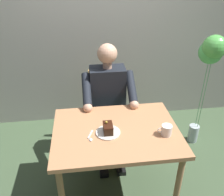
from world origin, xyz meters
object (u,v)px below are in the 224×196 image
Objects in this scene: chair at (107,107)px; balloon_display at (210,59)px; cake_slice at (108,128)px; coffee_cup at (166,130)px; dining_table at (116,138)px; seated_person at (109,103)px; dessert_spoon at (91,137)px.

balloon_display is at bearing 174.86° from chair.
cake_slice is 0.47m from coffee_cup.
chair reaches higher than dining_table.
coffee_cup is at bearing 120.41° from seated_person.
chair is 6.49× the size of dessert_spoon.
dessert_spoon is 1.50m from balloon_display.
chair is 0.23m from seated_person.
coffee_cup is (-0.39, 0.84, 0.26)m from chair.
balloon_display reaches higher than cake_slice.
coffee_cup is 0.61m from dessert_spoon.
cake_slice is at bearing -164.38° from dessert_spoon.
cake_slice is 0.99× the size of coffee_cup.
balloon_display is at bearing -132.74° from coffee_cup.
cake_slice is at bearing -9.97° from coffee_cup.
coffee_cup is 0.09× the size of balloon_display.
dining_table is 0.82× the size of seated_person.
balloon_display is (-1.14, -0.66, 0.29)m from cake_slice.
balloon_display is (-1.07, 0.10, 0.55)m from chair.
coffee_cup is (-0.39, 0.11, 0.13)m from dining_table.
chair reaches higher than dessert_spoon.
dining_table is 0.55m from seated_person.
cake_slice is 0.84× the size of dessert_spoon.
seated_person reaches higher than dessert_spoon.
coffee_cup is (-0.39, 0.66, 0.11)m from seated_person.
dessert_spoon is (0.60, -0.04, -0.04)m from coffee_cup.
seated_person reaches higher than chair.
dining_table is at bearing -16.20° from coffee_cup.
coffee_cup reaches higher than dining_table.
coffee_cup reaches higher than dessert_spoon.
cake_slice is 0.16m from dessert_spoon.
dessert_spoon is at bearing 18.66° from dining_table.
coffee_cup is at bearing 163.80° from dining_table.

